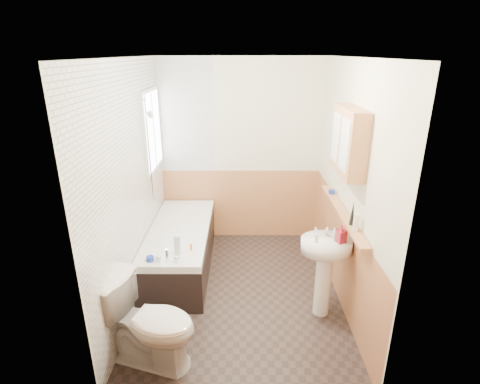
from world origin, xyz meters
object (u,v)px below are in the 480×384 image
object	(u,v)px
toilet	(150,323)
bathtub	(181,248)
pine_shelf	(342,212)
medicine_cabinet	(349,141)
sink	(325,261)

from	to	relation	value
toilet	bathtub	bearing A→B (deg)	16.42
bathtub	pine_shelf	bearing A→B (deg)	-18.00
bathtub	toilet	distance (m)	1.49
pine_shelf	medicine_cabinet	distance (m)	0.75
bathtub	toilet	bearing A→B (deg)	-91.16
bathtub	medicine_cabinet	size ratio (longest dim) A/B	2.57
pine_shelf	medicine_cabinet	size ratio (longest dim) A/B	2.26
sink	pine_shelf	size ratio (longest dim) A/B	0.63
sink	pine_shelf	distance (m)	0.53
toilet	medicine_cabinet	size ratio (longest dim) A/B	1.20
pine_shelf	toilet	bearing A→B (deg)	-153.18
medicine_cabinet	bathtub	bearing A→B (deg)	160.09
toilet	pine_shelf	size ratio (longest dim) A/B	0.53
toilet	sink	bearing A→B (deg)	-50.34
toilet	sink	distance (m)	1.74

